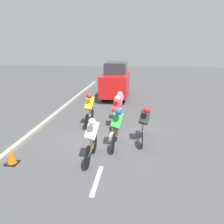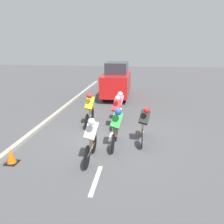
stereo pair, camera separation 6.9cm
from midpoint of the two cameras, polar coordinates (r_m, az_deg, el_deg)
ground_plane at (r=8.71m, az=-0.07°, el=-6.50°), size 60.00×60.00×0.00m
lane_stripe_near at (r=6.17m, az=-3.89°, el=-17.31°), size 0.12×1.40×0.01m
lane_stripe_mid at (r=8.96m, az=0.16°, el=-5.80°), size 0.12×1.40×0.01m
lane_stripe_far at (r=11.95m, az=2.16°, el=0.13°), size 0.12×1.40×0.01m
curb at (r=9.84m, az=-18.70°, el=-4.17°), size 0.20×25.22×0.14m
cyclist_yellow at (r=9.75m, az=-5.65°, el=1.10°), size 0.41×1.70×1.53m
cyclist_red at (r=9.41m, az=1.37°, el=0.41°), size 0.43×1.61×1.50m
cyclist_black at (r=8.05m, az=8.51°, el=-3.00°), size 0.44×1.72×1.44m
cyclist_pink at (r=10.34m, az=2.03°, el=1.87°), size 0.44×1.66×1.47m
cyclist_green at (r=7.56m, az=1.33°, el=-3.61°), size 0.46×1.65×1.52m
cyclist_white at (r=6.73m, az=-5.18°, el=-6.70°), size 0.44×1.70×1.50m
support_car at (r=15.10m, az=1.38°, el=8.27°), size 1.70×4.20×2.38m
traffic_cone at (r=7.45m, az=-24.64°, el=-10.46°), size 0.36×0.36×0.49m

